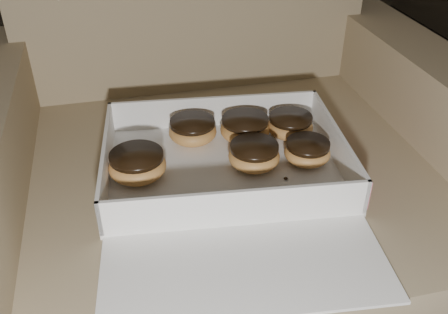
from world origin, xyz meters
TOP-DOWN VIEW (x-y plane):
  - armchair at (0.49, 0.32)m, footprint 0.92×0.78m
  - bakery_box at (0.47, 0.19)m, footprint 0.44×0.50m
  - donut_a at (0.61, 0.30)m, footprint 0.08×0.08m
  - donut_b at (0.52, 0.22)m, footprint 0.09×0.09m
  - donut_c at (0.33, 0.23)m, footprint 0.09×0.09m
  - donut_d at (0.61, 0.21)m, footprint 0.08×0.08m
  - donut_e at (0.53, 0.30)m, footprint 0.09×0.09m
  - donut_f at (0.44, 0.32)m, footprint 0.09×0.09m
  - crumb_a at (0.56, 0.17)m, footprint 0.01×0.01m
  - crumb_b at (0.44, 0.14)m, footprint 0.01×0.01m
  - crumb_c at (0.58, 0.10)m, footprint 0.01×0.01m

SIDE VIEW (x-z plane):
  - armchair at x=0.49m, z-range -0.18..0.78m
  - crumb_a at x=0.56m, z-range 0.44..0.44m
  - crumb_b at x=0.44m, z-range 0.44..0.44m
  - crumb_c at x=0.58m, z-range 0.44..0.44m
  - bakery_box at x=0.47m, z-range 0.41..0.48m
  - donut_d at x=0.61m, z-range 0.44..0.48m
  - donut_a at x=0.61m, z-range 0.44..0.48m
  - donut_b at x=0.52m, z-range 0.44..0.48m
  - donut_f at x=0.44m, z-range 0.44..0.48m
  - donut_e at x=0.53m, z-range 0.44..0.49m
  - donut_c at x=0.33m, z-range 0.44..0.49m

